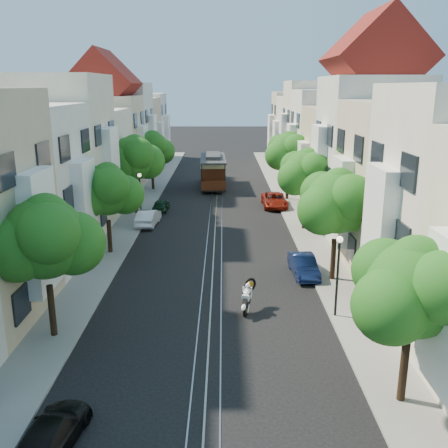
{
  "coord_description": "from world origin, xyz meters",
  "views": [
    {
      "loc": [
        0.66,
        -18.97,
        11.26
      ],
      "look_at": [
        0.72,
        13.73,
        2.2
      ],
      "focal_mm": 40.0,
      "sensor_mm": 36.0,
      "label": 1
    }
  ],
  "objects_px": {
    "cable_car": "(213,169)",
    "parked_car_w_far": "(161,205)",
    "lamp_east": "(338,264)",
    "lamp_west": "(140,190)",
    "sportbike_rider": "(247,296)",
    "tree_e_b": "(338,204)",
    "tree_w_c": "(135,159)",
    "parked_car_w_near": "(52,433)",
    "tree_w_a": "(46,240)",
    "tree_e_d": "(289,152)",
    "tree_w_d": "(152,149)",
    "parked_car_e_mid": "(304,265)",
    "parked_car_e_far": "(274,200)",
    "tree_e_a": "(414,292)",
    "tree_w_b": "(107,192)",
    "parked_car_w_mid": "(148,217)",
    "tree_e_c": "(307,174)"
  },
  "relations": [
    {
      "from": "tree_e_a",
      "to": "sportbike_rider",
      "type": "bearing_deg",
      "value": 124.88
    },
    {
      "from": "cable_car",
      "to": "parked_car_e_far",
      "type": "xyz_separation_m",
      "value": [
        6.1,
        -9.96,
        -1.38
      ]
    },
    {
      "from": "tree_w_b",
      "to": "sportbike_rider",
      "type": "height_order",
      "value": "tree_w_b"
    },
    {
      "from": "tree_e_a",
      "to": "tree_e_c",
      "type": "xyz_separation_m",
      "value": [
        0.0,
        23.0,
        0.2
      ]
    },
    {
      "from": "tree_e_a",
      "to": "lamp_east",
      "type": "bearing_deg",
      "value": 97.79
    },
    {
      "from": "sportbike_rider",
      "to": "parked_car_w_mid",
      "type": "bearing_deg",
      "value": 128.64
    },
    {
      "from": "tree_w_a",
      "to": "tree_w_d",
      "type": "relative_size",
      "value": 1.03
    },
    {
      "from": "parked_car_w_mid",
      "to": "tree_w_a",
      "type": "bearing_deg",
      "value": 89.66
    },
    {
      "from": "parked_car_w_near",
      "to": "tree_e_c",
      "type": "bearing_deg",
      "value": -109.06
    },
    {
      "from": "lamp_west",
      "to": "sportbike_rider",
      "type": "distance_m",
      "value": 19.28
    },
    {
      "from": "tree_w_a",
      "to": "cable_car",
      "type": "bearing_deg",
      "value": 79.5
    },
    {
      "from": "tree_w_d",
      "to": "lamp_west",
      "type": "distance_m",
      "value": 14.11
    },
    {
      "from": "sportbike_rider",
      "to": "cable_car",
      "type": "relative_size",
      "value": 0.2
    },
    {
      "from": "tree_w_c",
      "to": "cable_car",
      "type": "relative_size",
      "value": 0.78
    },
    {
      "from": "tree_e_a",
      "to": "tree_w_b",
      "type": "height_order",
      "value": "same"
    },
    {
      "from": "tree_e_b",
      "to": "lamp_west",
      "type": "relative_size",
      "value": 1.61
    },
    {
      "from": "tree_w_b",
      "to": "sportbike_rider",
      "type": "bearing_deg",
      "value": -45.85
    },
    {
      "from": "lamp_west",
      "to": "cable_car",
      "type": "bearing_deg",
      "value": 69.82
    },
    {
      "from": "tree_e_d",
      "to": "tree_w_c",
      "type": "distance_m",
      "value": 15.6
    },
    {
      "from": "tree_e_c",
      "to": "lamp_east",
      "type": "xyz_separation_m",
      "value": [
        -0.96,
        -15.98,
        -1.75
      ]
    },
    {
      "from": "tree_w_b",
      "to": "tree_e_d",
      "type": "bearing_deg",
      "value": 49.73
    },
    {
      "from": "cable_car",
      "to": "parked_car_w_far",
      "type": "distance_m",
      "value": 12.48
    },
    {
      "from": "tree_w_b",
      "to": "tree_w_c",
      "type": "distance_m",
      "value": 11.02
    },
    {
      "from": "tree_w_a",
      "to": "lamp_east",
      "type": "distance_m",
      "value": 13.72
    },
    {
      "from": "tree_w_c",
      "to": "parked_car_w_near",
      "type": "xyz_separation_m",
      "value": [
        2.31,
        -30.35,
        -4.52
      ]
    },
    {
      "from": "tree_w_a",
      "to": "tree_w_c",
      "type": "height_order",
      "value": "tree_w_c"
    },
    {
      "from": "tree_e_c",
      "to": "parked_car_e_far",
      "type": "bearing_deg",
      "value": 101.95
    },
    {
      "from": "tree_e_a",
      "to": "parked_car_w_far",
      "type": "height_order",
      "value": "tree_e_a"
    },
    {
      "from": "tree_w_c",
      "to": "sportbike_rider",
      "type": "distance_m",
      "value": 22.62
    },
    {
      "from": "tree_e_b",
      "to": "tree_w_a",
      "type": "xyz_separation_m",
      "value": [
        -14.4,
        -7.0,
        0.0
      ]
    },
    {
      "from": "parked_car_e_far",
      "to": "tree_e_c",
      "type": "bearing_deg",
      "value": -78.99
    },
    {
      "from": "tree_w_d",
      "to": "parked_car_w_mid",
      "type": "bearing_deg",
      "value": -84.01
    },
    {
      "from": "tree_w_c",
      "to": "parked_car_e_mid",
      "type": "height_order",
      "value": "tree_w_c"
    },
    {
      "from": "tree_e_a",
      "to": "sportbike_rider",
      "type": "height_order",
      "value": "tree_e_a"
    },
    {
      "from": "sportbike_rider",
      "to": "parked_car_e_far",
      "type": "bearing_deg",
      "value": 95.28
    },
    {
      "from": "tree_w_a",
      "to": "tree_e_d",
      "type": "bearing_deg",
      "value": 63.59
    },
    {
      "from": "lamp_east",
      "to": "lamp_west",
      "type": "distance_m",
      "value": 21.97
    },
    {
      "from": "lamp_west",
      "to": "parked_car_e_mid",
      "type": "height_order",
      "value": "lamp_west"
    },
    {
      "from": "lamp_east",
      "to": "parked_car_e_mid",
      "type": "bearing_deg",
      "value": 96.86
    },
    {
      "from": "tree_e_d",
      "to": "cable_car",
      "type": "height_order",
      "value": "tree_e_d"
    },
    {
      "from": "cable_car",
      "to": "parked_car_w_far",
      "type": "xyz_separation_m",
      "value": [
        -4.64,
        -11.49,
        -1.5
      ]
    },
    {
      "from": "tree_w_a",
      "to": "sportbike_rider",
      "type": "height_order",
      "value": "tree_w_a"
    },
    {
      "from": "parked_car_w_far",
      "to": "tree_e_d",
      "type": "bearing_deg",
      "value": -156.58
    },
    {
      "from": "tree_w_c",
      "to": "parked_car_w_far",
      "type": "distance_m",
      "value": 5.11
    },
    {
      "from": "parked_car_w_far",
      "to": "parked_car_w_near",
      "type": "bearing_deg",
      "value": 93.3
    },
    {
      "from": "tree_e_a",
      "to": "parked_car_w_mid",
      "type": "bearing_deg",
      "value": 117.87
    },
    {
      "from": "tree_e_a",
      "to": "tree_e_c",
      "type": "distance_m",
      "value": 23.0
    },
    {
      "from": "lamp_east",
      "to": "tree_e_b",
      "type": "bearing_deg",
      "value": 79.07
    },
    {
      "from": "tree_e_b",
      "to": "tree_w_c",
      "type": "height_order",
      "value": "tree_w_c"
    },
    {
      "from": "tree_w_d",
      "to": "tree_e_b",
      "type": "bearing_deg",
      "value": -61.93
    }
  ]
}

